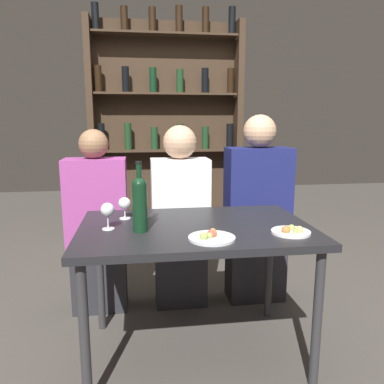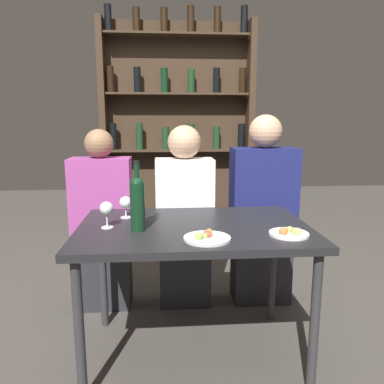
{
  "view_description": "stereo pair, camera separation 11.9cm",
  "coord_description": "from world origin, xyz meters",
  "px_view_note": "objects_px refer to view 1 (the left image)",
  "views": [
    {
      "loc": [
        -0.27,
        -1.81,
        1.25
      ],
      "look_at": [
        0.0,
        0.12,
        0.87
      ],
      "focal_mm": 35.0,
      "sensor_mm": 36.0,
      "label": 1
    },
    {
      "loc": [
        -0.15,
        -1.82,
        1.25
      ],
      "look_at": [
        0.0,
        0.12,
        0.87
      ],
      "focal_mm": 35.0,
      "sensor_mm": 36.0,
      "label": 2
    }
  ],
  "objects_px": {
    "wine_glass_0": "(125,204)",
    "seated_person_center": "(180,222)",
    "food_plate_0": "(211,237)",
    "seated_person_left": "(98,228)",
    "food_plate_1": "(291,231)",
    "wine_bottle": "(140,201)",
    "wine_glass_1": "(107,210)",
    "seated_person_right": "(257,215)"
  },
  "relations": [
    {
      "from": "wine_bottle",
      "to": "seated_person_center",
      "type": "xyz_separation_m",
      "value": [
        0.26,
        0.65,
        -0.29
      ]
    },
    {
      "from": "food_plate_0",
      "to": "seated_person_left",
      "type": "xyz_separation_m",
      "value": [
        -0.59,
        0.82,
        -0.17
      ]
    },
    {
      "from": "seated_person_right",
      "to": "wine_bottle",
      "type": "bearing_deg",
      "value": -140.43
    },
    {
      "from": "seated_person_center",
      "to": "seated_person_right",
      "type": "xyz_separation_m",
      "value": [
        0.53,
        -0.0,
        0.03
      ]
    },
    {
      "from": "seated_person_left",
      "to": "seated_person_right",
      "type": "bearing_deg",
      "value": -0.0
    },
    {
      "from": "food_plate_0",
      "to": "wine_glass_0",
      "type": "bearing_deg",
      "value": 133.78
    },
    {
      "from": "food_plate_0",
      "to": "seated_person_center",
      "type": "xyz_separation_m",
      "value": [
        -0.05,
        0.82,
        -0.15
      ]
    },
    {
      "from": "seated_person_left",
      "to": "seated_person_center",
      "type": "bearing_deg",
      "value": 0.0
    },
    {
      "from": "wine_bottle",
      "to": "seated_person_right",
      "type": "relative_size",
      "value": 0.26
    },
    {
      "from": "wine_glass_0",
      "to": "food_plate_1",
      "type": "bearing_deg",
      "value": -25.91
    },
    {
      "from": "wine_glass_1",
      "to": "seated_person_right",
      "type": "distance_m",
      "value": 1.14
    },
    {
      "from": "wine_glass_1",
      "to": "seated_person_left",
      "type": "xyz_separation_m",
      "value": [
        -0.12,
        0.6,
        -0.26
      ]
    },
    {
      "from": "seated_person_right",
      "to": "wine_glass_1",
      "type": "bearing_deg",
      "value": -147.69
    },
    {
      "from": "wine_bottle",
      "to": "seated_person_center",
      "type": "distance_m",
      "value": 0.76
    },
    {
      "from": "food_plate_0",
      "to": "wine_bottle",
      "type": "bearing_deg",
      "value": 151.9
    },
    {
      "from": "seated_person_center",
      "to": "wine_glass_0",
      "type": "bearing_deg",
      "value": -130.13
    },
    {
      "from": "wine_bottle",
      "to": "food_plate_0",
      "type": "height_order",
      "value": "wine_bottle"
    },
    {
      "from": "seated_person_left",
      "to": "wine_glass_0",
      "type": "bearing_deg",
      "value": -64.5
    },
    {
      "from": "wine_glass_1",
      "to": "food_plate_0",
      "type": "bearing_deg",
      "value": -25.38
    },
    {
      "from": "wine_bottle",
      "to": "seated_person_right",
      "type": "distance_m",
      "value": 1.06
    },
    {
      "from": "food_plate_0",
      "to": "seated_person_left",
      "type": "height_order",
      "value": "seated_person_left"
    },
    {
      "from": "wine_glass_0",
      "to": "seated_person_center",
      "type": "bearing_deg",
      "value": 49.87
    },
    {
      "from": "food_plate_0",
      "to": "food_plate_1",
      "type": "xyz_separation_m",
      "value": [
        0.39,
        0.03,
        -0.0
      ]
    },
    {
      "from": "seated_person_center",
      "to": "seated_person_right",
      "type": "distance_m",
      "value": 0.53
    },
    {
      "from": "food_plate_1",
      "to": "seated_person_center",
      "type": "relative_size",
      "value": 0.15
    },
    {
      "from": "wine_bottle",
      "to": "food_plate_0",
      "type": "bearing_deg",
      "value": -28.1
    },
    {
      "from": "food_plate_1",
      "to": "seated_person_left",
      "type": "distance_m",
      "value": 1.27
    },
    {
      "from": "wine_glass_1",
      "to": "food_plate_0",
      "type": "distance_m",
      "value": 0.53
    },
    {
      "from": "wine_glass_0",
      "to": "wine_glass_1",
      "type": "xyz_separation_m",
      "value": [
        -0.07,
        -0.19,
        0.01
      ]
    },
    {
      "from": "seated_person_right",
      "to": "food_plate_1",
      "type": "bearing_deg",
      "value": -96.45
    },
    {
      "from": "wine_bottle",
      "to": "wine_glass_1",
      "type": "xyz_separation_m",
      "value": [
        -0.16,
        0.06,
        -0.05
      ]
    },
    {
      "from": "wine_glass_0",
      "to": "seated_person_right",
      "type": "bearing_deg",
      "value": 25.08
    },
    {
      "from": "wine_glass_1",
      "to": "seated_person_left",
      "type": "bearing_deg",
      "value": 101.43
    },
    {
      "from": "wine_bottle",
      "to": "wine_glass_1",
      "type": "distance_m",
      "value": 0.17
    },
    {
      "from": "wine_glass_0",
      "to": "food_plate_0",
      "type": "height_order",
      "value": "wine_glass_0"
    },
    {
      "from": "food_plate_1",
      "to": "seated_person_center",
      "type": "distance_m",
      "value": 0.92
    },
    {
      "from": "wine_bottle",
      "to": "seated_person_center",
      "type": "bearing_deg",
      "value": 68.11
    },
    {
      "from": "wine_glass_0",
      "to": "seated_person_center",
      "type": "height_order",
      "value": "seated_person_center"
    },
    {
      "from": "food_plate_1",
      "to": "seated_person_center",
      "type": "xyz_separation_m",
      "value": [
        -0.44,
        0.79,
        -0.15
      ]
    },
    {
      "from": "food_plate_1",
      "to": "seated_person_left",
      "type": "height_order",
      "value": "seated_person_left"
    },
    {
      "from": "wine_glass_1",
      "to": "seated_person_center",
      "type": "height_order",
      "value": "seated_person_center"
    },
    {
      "from": "wine_bottle",
      "to": "seated_person_left",
      "type": "distance_m",
      "value": 0.78
    }
  ]
}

